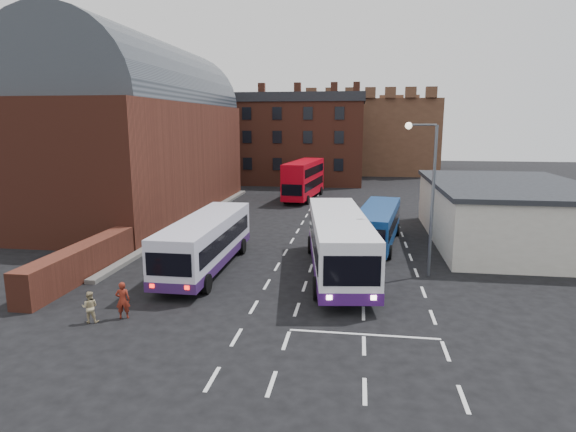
# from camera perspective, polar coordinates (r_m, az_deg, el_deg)

# --- Properties ---
(ground) EXTENTS (180.00, 180.00, 0.00)m
(ground) POSITION_cam_1_polar(r_m,az_deg,el_deg) (23.32, -3.65, -10.01)
(ground) COLOR black
(railway_station) EXTENTS (12.00, 28.00, 16.00)m
(railway_station) POSITION_cam_1_polar(r_m,az_deg,el_deg) (46.82, -17.30, 9.65)
(railway_station) COLOR #602B1E
(railway_station) RESTS_ON ground
(forecourt_wall) EXTENTS (1.20, 10.00, 1.80)m
(forecourt_wall) POSITION_cam_1_polar(r_m,az_deg,el_deg) (28.58, -23.29, -5.03)
(forecourt_wall) COLOR #602B1E
(forecourt_wall) RESTS_ON ground
(cream_building) EXTENTS (10.40, 16.40, 4.25)m
(cream_building) POSITION_cam_1_polar(r_m,az_deg,el_deg) (37.29, 24.43, 0.45)
(cream_building) COLOR beige
(cream_building) RESTS_ON ground
(brick_terrace) EXTENTS (22.00, 10.00, 11.00)m
(brick_terrace) POSITION_cam_1_polar(r_m,az_deg,el_deg) (68.17, -0.57, 8.63)
(brick_terrace) COLOR brown
(brick_terrace) RESTS_ON ground
(castle_keep) EXTENTS (22.00, 22.00, 12.00)m
(castle_keep) POSITION_cam_1_polar(r_m,az_deg,el_deg) (87.32, 9.43, 9.34)
(castle_keep) COLOR brown
(castle_keep) RESTS_ON ground
(bus_white_outbound) EXTENTS (2.80, 11.06, 3.02)m
(bus_white_outbound) POSITION_cam_1_polar(r_m,az_deg,el_deg) (28.00, -9.69, -2.73)
(bus_white_outbound) COLOR silver
(bus_white_outbound) RESTS_ON ground
(bus_white_inbound) EXTENTS (4.44, 12.60, 3.36)m
(bus_white_inbound) POSITION_cam_1_polar(r_m,az_deg,el_deg) (26.77, 6.03, -2.81)
(bus_white_inbound) COLOR white
(bus_white_inbound) RESTS_ON ground
(bus_blue) EXTENTS (3.66, 10.07, 2.69)m
(bus_blue) POSITION_cam_1_polar(r_m,az_deg,el_deg) (33.46, 10.59, -0.85)
(bus_blue) COLOR navy
(bus_blue) RESTS_ON ground
(bus_red_double) EXTENTS (3.60, 10.71, 4.20)m
(bus_red_double) POSITION_cam_1_polar(r_m,az_deg,el_deg) (53.03, 1.89, 4.39)
(bus_red_double) COLOR #BB0313
(bus_red_double) RESTS_ON ground
(street_lamp) EXTENTS (1.69, 0.49, 8.38)m
(street_lamp) POSITION_cam_1_polar(r_m,az_deg,el_deg) (26.96, 16.24, 3.54)
(street_lamp) COLOR #545A61
(street_lamp) RESTS_ON ground
(pedestrian_red) EXTENTS (0.69, 0.56, 1.64)m
(pedestrian_red) POSITION_cam_1_polar(r_m,az_deg,el_deg) (22.25, -18.99, -9.41)
(pedestrian_red) COLOR maroon
(pedestrian_red) RESTS_ON ground
(pedestrian_beige) EXTENTS (0.76, 0.65, 1.37)m
(pedestrian_beige) POSITION_cam_1_polar(r_m,az_deg,el_deg) (22.35, -22.43, -9.94)
(pedestrian_beige) COLOR tan
(pedestrian_beige) RESTS_ON ground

